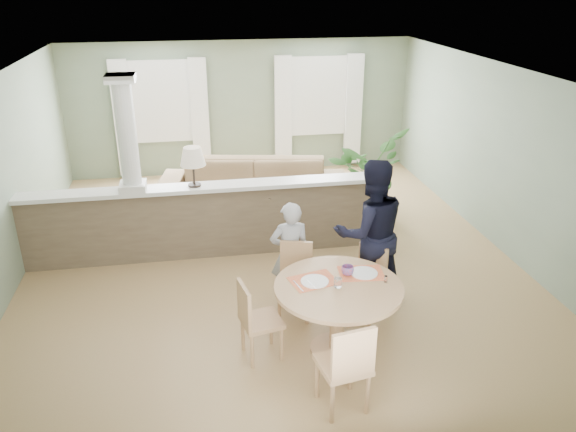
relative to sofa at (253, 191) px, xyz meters
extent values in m
plane|color=tan|center=(0.07, -1.54, -0.47)|extent=(8.00, 8.00, 0.00)
cube|color=gray|center=(0.07, 2.46, 0.88)|extent=(7.00, 0.02, 2.70)
cube|color=gray|center=(-3.43, -1.54, 0.88)|extent=(0.02, 8.00, 2.70)
cube|color=gray|center=(3.57, -1.54, 0.88)|extent=(0.02, 8.00, 2.70)
cube|color=gray|center=(0.07, -5.54, 0.88)|extent=(7.00, 0.02, 2.70)
cube|color=white|center=(0.07, -1.54, 2.23)|extent=(7.00, 8.00, 0.02)
cube|color=white|center=(-1.53, 2.43, 1.08)|extent=(1.10, 0.02, 1.50)
cube|color=white|center=(-1.53, 2.40, 1.08)|extent=(1.22, 0.04, 1.62)
cube|color=white|center=(1.67, 2.43, 1.08)|extent=(1.10, 0.02, 1.50)
cube|color=white|center=(1.67, 2.40, 1.08)|extent=(1.22, 0.04, 1.62)
cube|color=white|center=(-2.28, 2.34, 0.78)|extent=(0.35, 0.10, 2.30)
cube|color=white|center=(-0.78, 2.34, 0.78)|extent=(0.35, 0.10, 2.30)
cube|color=white|center=(0.92, 2.34, 0.78)|extent=(0.35, 0.10, 2.30)
cube|color=white|center=(2.42, 2.34, 0.78)|extent=(0.35, 0.10, 2.30)
cube|color=#75624B|center=(-0.83, -1.34, 0.06)|extent=(5.20, 0.22, 1.05)
cube|color=white|center=(-0.83, -1.34, 0.61)|extent=(5.32, 0.36, 0.06)
cube|color=white|center=(-1.83, -1.34, 0.69)|extent=(0.36, 0.36, 0.10)
cylinder|color=white|center=(-1.83, -1.34, 1.44)|extent=(0.26, 0.26, 1.39)
cube|color=white|center=(-1.83, -1.34, 2.18)|extent=(0.38, 0.38, 0.10)
cylinder|color=black|center=(-0.98, -1.34, 0.66)|extent=(0.18, 0.18, 0.03)
cylinder|color=black|center=(-0.98, -1.34, 0.81)|extent=(0.03, 0.03, 0.28)
cone|color=beige|center=(-0.98, -1.34, 1.08)|extent=(0.36, 0.36, 0.26)
imported|color=#8D704C|center=(0.00, 0.00, 0.00)|extent=(3.39, 1.83, 0.94)
imported|color=#366A2A|center=(1.92, -0.25, 0.28)|extent=(1.78, 1.79, 1.50)
cylinder|color=tan|center=(0.47, -3.95, -0.45)|extent=(0.58, 0.58, 0.04)
cylinder|color=tan|center=(0.47, -3.95, -0.05)|extent=(0.16, 0.16, 0.75)
cylinder|color=tan|center=(0.47, -3.95, 0.35)|extent=(1.39, 1.39, 0.04)
cube|color=red|center=(0.22, -3.80, 0.37)|extent=(0.56, 0.47, 0.01)
cube|color=red|center=(0.78, -3.73, 0.37)|extent=(0.53, 0.41, 0.01)
cylinder|color=white|center=(0.23, -3.83, 0.38)|extent=(0.30, 0.30, 0.01)
cylinder|color=white|center=(0.81, -3.75, 0.38)|extent=(0.30, 0.30, 0.01)
cylinder|color=white|center=(0.45, -3.98, 0.42)|extent=(0.08, 0.08, 0.10)
cube|color=silver|center=(0.18, -3.91, 0.39)|extent=(0.06, 0.20, 0.00)
cube|color=silver|center=(0.04, -3.89, 0.38)|extent=(0.07, 0.24, 0.00)
cylinder|color=white|center=(0.99, -3.96, 0.40)|extent=(0.04, 0.04, 0.07)
cylinder|color=silver|center=(0.99, -3.96, 0.45)|extent=(0.04, 0.04, 0.01)
imported|color=blue|center=(0.62, -3.74, 0.42)|extent=(0.17, 0.17, 0.11)
cube|color=tan|center=(0.14, -3.17, -0.02)|extent=(0.51, 0.51, 0.05)
cylinder|color=tan|center=(-0.07, -3.28, -0.26)|extent=(0.04, 0.04, 0.43)
cylinder|color=tan|center=(0.25, -3.37, -0.26)|extent=(0.04, 0.04, 0.43)
cylinder|color=tan|center=(0.02, -2.96, -0.26)|extent=(0.04, 0.04, 0.43)
cylinder|color=tan|center=(0.35, -3.05, -0.26)|extent=(0.04, 0.04, 0.43)
cube|color=tan|center=(0.19, -2.98, 0.23)|extent=(0.39, 0.15, 0.46)
cube|color=tan|center=(0.98, -3.32, -0.04)|extent=(0.57, 0.57, 0.05)
cylinder|color=tan|center=(0.75, -3.33, -0.26)|extent=(0.04, 0.04, 0.41)
cylinder|color=tan|center=(0.98, -3.55, -0.26)|extent=(0.04, 0.04, 0.41)
cylinder|color=tan|center=(0.97, -3.09, -0.26)|extent=(0.04, 0.04, 0.41)
cylinder|color=tan|center=(1.21, -3.31, -0.26)|extent=(0.04, 0.04, 0.41)
cube|color=tan|center=(1.10, -3.19, 0.20)|extent=(0.30, 0.29, 0.44)
cube|color=tan|center=(0.30, -4.80, 0.02)|extent=(0.52, 0.52, 0.05)
cylinder|color=tan|center=(0.45, -4.59, -0.24)|extent=(0.04, 0.04, 0.46)
cylinder|color=tan|center=(0.09, -4.65, -0.24)|extent=(0.04, 0.04, 0.46)
cylinder|color=tan|center=(0.51, -4.95, -0.24)|extent=(0.04, 0.04, 0.46)
cylinder|color=tan|center=(0.15, -5.01, -0.24)|extent=(0.04, 0.04, 0.46)
cube|color=tan|center=(0.33, -5.00, 0.28)|extent=(0.43, 0.11, 0.50)
cube|color=tan|center=(-0.36, -3.89, -0.02)|extent=(0.49, 0.49, 0.05)
cylinder|color=tan|center=(-0.16, -4.02, -0.26)|extent=(0.04, 0.04, 0.42)
cylinder|color=tan|center=(-0.23, -3.69, -0.26)|extent=(0.04, 0.04, 0.42)
cylinder|color=tan|center=(-0.49, -4.08, -0.26)|extent=(0.04, 0.04, 0.42)
cylinder|color=tan|center=(-0.56, -3.75, -0.26)|extent=(0.04, 0.04, 0.42)
cube|color=tan|center=(-0.55, -3.92, 0.22)|extent=(0.12, 0.39, 0.45)
imported|color=#9B9A9F|center=(0.14, -2.85, 0.22)|extent=(0.51, 0.35, 1.38)
imported|color=black|center=(1.12, -2.97, 0.48)|extent=(0.95, 0.75, 1.90)
camera|label=1|loc=(-0.97, -8.96, 3.43)|focal=35.00mm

